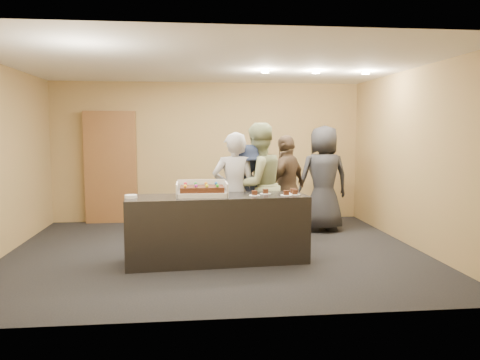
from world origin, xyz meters
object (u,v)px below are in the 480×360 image
at_px(serving_counter, 217,229).
at_px(person_sage_man, 257,186).
at_px(sheet_cake, 202,189).
at_px(storage_cabinet, 111,167).
at_px(person_navy_man, 247,197).
at_px(person_dark_suit, 323,179).
at_px(person_server_grey, 234,193).
at_px(plate_stack, 131,196).
at_px(person_brown_extra, 287,187).
at_px(cake_box, 202,192).

xyz_separation_m(serving_counter, person_sage_man, (0.65, 0.73, 0.49)).
bearing_deg(sheet_cake, storage_cabinet, 119.33).
distance_m(serving_counter, sheet_cake, 0.58).
relative_size(serving_counter, person_navy_man, 1.54).
xyz_separation_m(storage_cabinet, person_dark_suit, (3.83, -1.18, -0.14)).
bearing_deg(person_navy_man, serving_counter, 54.59).
bearing_deg(sheet_cake, person_server_grey, 47.01).
bearing_deg(person_dark_suit, plate_stack, 26.76).
height_order(storage_cabinet, person_server_grey, storage_cabinet).
height_order(person_navy_man, person_brown_extra, person_brown_extra).
bearing_deg(person_server_grey, plate_stack, 23.14).
distance_m(sheet_cake, person_navy_man, 1.00).
height_order(person_sage_man, person_brown_extra, person_sage_man).
xyz_separation_m(serving_counter, plate_stack, (-1.12, -0.09, 0.47)).
xyz_separation_m(cake_box, person_navy_man, (0.69, 0.67, -0.17)).
height_order(person_server_grey, person_sage_man, person_sage_man).
bearing_deg(person_navy_man, plate_stack, 25.37).
relative_size(person_sage_man, person_brown_extra, 1.11).
bearing_deg(plate_stack, cake_box, 6.84).
height_order(serving_counter, person_brown_extra, person_brown_extra).
relative_size(plate_stack, person_navy_man, 0.10).
distance_m(person_sage_man, person_navy_man, 0.23).
distance_m(sheet_cake, person_sage_man, 1.12).
distance_m(person_brown_extra, person_dark_suit, 0.94).
height_order(serving_counter, person_sage_man, person_sage_man).
relative_size(plate_stack, person_server_grey, 0.09).
xyz_separation_m(person_server_grey, person_brown_extra, (0.92, 0.71, -0.02)).
xyz_separation_m(plate_stack, person_brown_extra, (2.33, 1.31, -0.07)).
distance_m(person_sage_man, person_brown_extra, 0.75).
xyz_separation_m(person_brown_extra, person_dark_suit, (0.76, 0.55, 0.08)).
distance_m(sheet_cake, person_server_grey, 0.72).
bearing_deg(person_server_grey, storage_cabinet, -48.84).
height_order(storage_cabinet, person_dark_suit, storage_cabinet).
bearing_deg(cake_box, storage_cabinet, 119.54).
bearing_deg(cake_box, plate_stack, -173.16).
xyz_separation_m(storage_cabinet, person_brown_extra, (3.07, -1.73, -0.22)).
height_order(sheet_cake, person_server_grey, person_server_grey).
xyz_separation_m(person_sage_man, person_navy_man, (-0.16, -0.04, -0.16)).
distance_m(storage_cabinet, cake_box, 3.37).
height_order(serving_counter, sheet_cake, sheet_cake).
bearing_deg(person_brown_extra, person_navy_man, -11.05).
bearing_deg(person_sage_man, person_dark_suit, -170.80).
height_order(sheet_cake, plate_stack, sheet_cake).
bearing_deg(person_brown_extra, storage_cabinet, -77.11).
height_order(storage_cabinet, person_brown_extra, storage_cabinet).
distance_m(serving_counter, cake_box, 0.54).
xyz_separation_m(storage_cabinet, cake_box, (1.66, -2.93, -0.12)).
bearing_deg(person_dark_suit, cake_box, 34.57).
bearing_deg(serving_counter, person_sage_man, 44.65).
xyz_separation_m(serving_counter, sheet_cake, (-0.20, 0.00, 0.55)).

